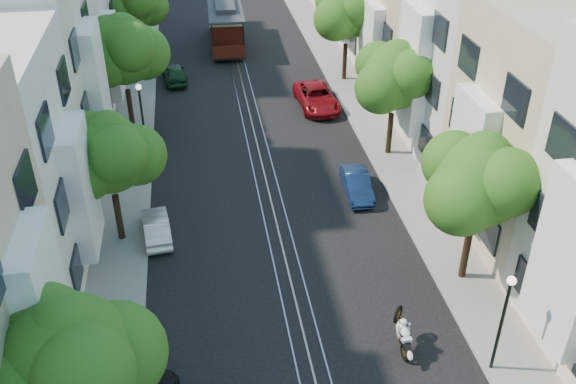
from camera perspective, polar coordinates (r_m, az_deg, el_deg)
name	(u,v)px	position (r m, az deg, el deg)	size (l,w,h in m)	color
ground	(247,104)	(42.64, -3.64, 7.83)	(200.00, 200.00, 0.00)	black
sidewalk_east	(355,96)	(43.78, 5.94, 8.48)	(2.50, 80.00, 0.12)	gray
sidewalk_west	(135,110)	(42.66, -13.44, 7.08)	(2.50, 80.00, 0.12)	gray
rail_left	(239,104)	(42.60, -4.38, 7.79)	(0.06, 80.00, 0.02)	gray
rail_slot	(247,104)	(42.63, -3.64, 7.84)	(0.06, 80.00, 0.02)	gray
rail_right	(256,103)	(42.68, -2.90, 7.89)	(0.06, 80.00, 0.02)	gray
lane_line	(247,104)	(42.64, -3.64, 7.83)	(0.08, 80.00, 0.01)	tan
townhouses_east	(430,18)	(43.30, 12.50, 14.88)	(7.75, 72.00, 12.00)	beige
townhouses_west	(44,38)	(41.47, -20.84, 12.64)	(7.75, 72.00, 11.76)	silver
tree_e_b	(481,183)	(25.78, 16.75, 0.78)	(4.93, 4.08, 6.68)	black
tree_e_c	(396,78)	(34.95, 9.59, 9.97)	(4.84, 3.99, 6.52)	black
tree_e_d	(348,12)	(44.83, 5.36, 15.65)	(5.01, 4.16, 6.85)	black
tree_w_a	(72,363)	(18.47, -18.63, -14.21)	(4.93, 4.08, 6.68)	black
tree_w_b	(110,156)	(28.24, -15.57, 3.09)	(4.72, 3.87, 6.27)	black
tree_w_c	(123,51)	(37.99, -14.44, 12.01)	(5.13, 4.28, 7.09)	black
tree_w_d	(134,4)	(48.59, -13.57, 15.91)	(4.84, 3.99, 6.52)	black
lamp_east	(505,310)	(22.95, 18.69, -9.91)	(0.32, 0.32, 4.16)	black
lamp_west	(141,109)	(35.99, -12.91, 7.22)	(0.32, 0.32, 4.16)	black
sportbike_rider	(403,333)	(24.20, 10.19, -12.26)	(0.55, 1.80, 1.61)	black
cable_car	(226,22)	(52.65, -5.58, 14.82)	(2.85, 8.50, 3.24)	black
parked_car_e_mid	(357,184)	(32.71, 6.14, 0.68)	(1.22, 3.48, 1.15)	#0E2047
parked_car_e_far	(317,97)	(41.88, 2.56, 8.42)	(2.26, 4.91, 1.36)	maroon
parked_car_w_mid	(156,227)	(30.06, -11.62, -3.08)	(1.16, 3.32, 1.09)	silver
parked_car_w_far	(175,73)	(46.44, -10.04, 10.35)	(1.49, 3.70, 1.26)	#14341A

